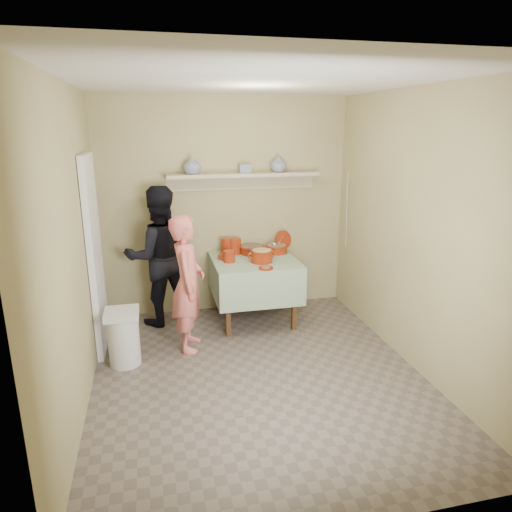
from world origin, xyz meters
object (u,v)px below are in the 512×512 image
object	(u,v)px
person_cook	(188,284)
person_helper	(159,256)
serving_table	(254,269)
trash_bin	(124,337)
cazuela_rice	(262,255)

from	to	relation	value
person_cook	person_helper	distance (m)	0.79
serving_table	trash_bin	distance (m)	1.69
person_cook	serving_table	world-z (taller)	person_cook
person_helper	serving_table	size ratio (longest dim) A/B	1.67
person_helper	cazuela_rice	bearing A→B (deg)	153.75
person_cook	cazuela_rice	xyz separation A→B (m)	(0.87, 0.40, 0.14)
cazuela_rice	person_cook	bearing A→B (deg)	-155.09
trash_bin	person_helper	bearing A→B (deg)	67.43
cazuela_rice	trash_bin	world-z (taller)	cazuela_rice
person_helper	serving_table	world-z (taller)	person_helper
person_helper	cazuela_rice	world-z (taller)	person_helper
person_helper	serving_table	bearing A→B (deg)	160.30
serving_table	person_cook	bearing A→B (deg)	-145.99
person_helper	cazuela_rice	distance (m)	1.18
serving_table	cazuela_rice	xyz separation A→B (m)	(0.06, -0.15, 0.20)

